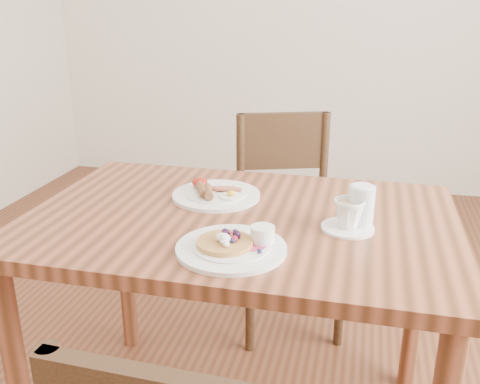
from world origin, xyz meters
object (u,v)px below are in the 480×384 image
at_px(dining_table, 240,247).
at_px(teacup_saucer, 348,216).
at_px(breakfast_plate, 215,194).
at_px(pancake_plate, 233,245).
at_px(water_glass, 361,206).
at_px(chair_far, 287,212).

bearing_deg(dining_table, teacup_saucer, -5.17).
xyz_separation_m(dining_table, breakfast_plate, (-0.11, 0.12, 0.11)).
bearing_deg(pancake_plate, dining_table, 99.47).
relative_size(pancake_plate, water_glass, 2.40).
bearing_deg(pancake_plate, water_glass, 37.36).
xyz_separation_m(dining_table, pancake_plate, (0.04, -0.22, 0.11)).
relative_size(chair_far, teacup_saucer, 6.29).
bearing_deg(chair_far, teacup_saucer, 91.04).
relative_size(breakfast_plate, teacup_saucer, 1.93).
bearing_deg(pancake_plate, breakfast_plate, 113.00).
relative_size(dining_table, teacup_saucer, 8.57).
bearing_deg(pancake_plate, chair_far, 90.23).
bearing_deg(chair_far, water_glass, 94.01).
bearing_deg(chair_far, dining_table, 67.84).
bearing_deg(dining_table, water_glass, 0.53).
height_order(chair_far, teacup_saucer, chair_far).
height_order(dining_table, pancake_plate, pancake_plate).
xyz_separation_m(chair_far, breakfast_plate, (-0.14, -0.56, 0.27)).
bearing_deg(breakfast_plate, teacup_saucer, -20.27).
bearing_deg(dining_table, breakfast_plate, 131.45).
distance_m(dining_table, teacup_saucer, 0.33).
bearing_deg(teacup_saucer, pancake_plate, -143.65).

